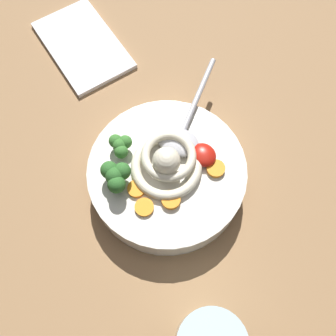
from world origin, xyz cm
name	(u,v)px	position (x,y,z in cm)	size (l,w,h in cm)	color
table_slab	(154,169)	(0.00, 0.00, 1.45)	(99.05, 99.05, 2.91)	#936D47
soup_bowl	(168,174)	(-3.22, -0.18, 5.31)	(21.92, 21.92, 4.64)	silver
noodle_pile	(169,161)	(-2.94, -0.56, 8.88)	(10.62, 10.41, 4.27)	beige
soup_spoon	(182,134)	(-0.59, -4.69, 8.35)	(11.61, 16.57, 1.60)	#B7B7BC
chili_sauce_dollop	(203,155)	(-4.96, -4.94, 8.38)	(3.68, 3.32, 1.66)	#B2190F
broccoli_floret_center	(116,176)	(-0.63, 6.38, 9.84)	(4.61, 3.96, 3.64)	#7A9E60
broccoli_floret_beside_chili	(120,145)	(2.76, 3.27, 9.38)	(3.68, 3.17, 2.91)	#7A9E60
carrot_slice_rear	(216,169)	(-7.41, -5.11, 7.88)	(2.52, 2.52, 0.65)	orange
carrot_slice_right	(136,189)	(-3.08, 5.03, 7.85)	(2.42, 2.42, 0.60)	orange
carrot_slice_extra_a	(144,207)	(-5.74, 5.73, 7.79)	(2.51, 2.51, 0.48)	orange
carrot_slice_far	(171,200)	(-7.12, 2.42, 7.93)	(2.54, 2.54, 0.76)	orange
folded_napkin	(83,45)	(25.32, -4.03, 3.31)	(17.88, 11.04, 0.80)	white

